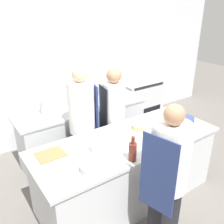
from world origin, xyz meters
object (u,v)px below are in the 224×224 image
(chef_at_prep_near, at_px, (167,182))
(stockpot, at_px, (49,106))
(bottle_wine, at_px, (95,145))
(bowl_wooden_salad, at_px, (185,119))
(bowl_prep_small, at_px, (92,167))
(oven_range, at_px, (138,101))
(chef_at_stove, at_px, (83,126))
(bowl_ceramic_blue, at_px, (140,127))
(bottle_olive_oil, at_px, (133,151))
(bottle_vinegar, at_px, (174,119))
(bottle_cooking_oil, at_px, (172,114))
(bowl_mixing_large, at_px, (109,134))
(chef_at_pass_far, at_px, (114,121))

(chef_at_prep_near, height_order, stockpot, chef_at_prep_near)
(bottle_wine, xyz_separation_m, bowl_wooden_salad, (1.49, -0.03, -0.08))
(bowl_prep_small, bearing_deg, bottle_wine, 52.23)
(oven_range, distance_m, chef_at_stove, 2.25)
(oven_range, distance_m, bowl_ceramic_blue, 2.19)
(bottle_olive_oil, height_order, bottle_vinegar, bottle_olive_oil)
(bottle_cooking_oil, bearing_deg, bottle_wine, -174.71)
(bowl_mixing_large, height_order, bowl_prep_small, bowl_prep_small)
(bowl_ceramic_blue, bearing_deg, stockpot, 123.78)
(bottle_vinegar, relative_size, bottle_wine, 1.04)
(bottle_vinegar, distance_m, bowl_wooden_salad, 0.27)
(bowl_ceramic_blue, bearing_deg, oven_range, 49.70)
(oven_range, height_order, chef_at_stove, chef_at_stove)
(oven_range, relative_size, stockpot, 3.44)
(chef_at_stove, height_order, bowl_ceramic_blue, chef_at_stove)
(bowl_mixing_large, distance_m, stockpot, 1.18)
(bowl_prep_small, xyz_separation_m, stockpot, (0.19, 1.60, 0.07))
(bowl_ceramic_blue, bearing_deg, chef_at_stove, 134.09)
(bottle_cooking_oil, distance_m, stockpot, 1.85)
(chef_at_prep_near, xyz_separation_m, stockpot, (-0.39, 2.11, 0.19))
(bottle_olive_oil, relative_size, bowl_prep_small, 1.18)
(chef_at_stove, height_order, bowl_wooden_salad, chef_at_stove)
(bowl_prep_small, bearing_deg, bottle_olive_oil, -12.20)
(chef_at_stove, xyz_separation_m, chef_at_pass_far, (0.49, -0.07, -0.03))
(chef_at_prep_near, relative_size, bowl_wooden_salad, 6.38)
(bowl_mixing_large, relative_size, bowl_wooden_salad, 0.98)
(chef_at_stove, bearing_deg, oven_range, 131.18)
(bowl_wooden_salad, bearing_deg, bottle_vinegar, -176.46)
(bottle_wine, distance_m, bottle_cooking_oil, 1.39)
(oven_range, height_order, chef_at_prep_near, chef_at_prep_near)
(oven_range, relative_size, bottle_cooking_oil, 4.93)
(bowl_ceramic_blue, xyz_separation_m, stockpot, (-0.80, 1.19, 0.08))
(chef_at_prep_near, bearing_deg, bottle_vinegar, -64.41)
(bottle_wine, xyz_separation_m, bowl_mixing_large, (0.35, 0.23, -0.08))
(chef_at_prep_near, distance_m, bowl_ceramic_blue, 1.01)
(chef_at_stove, bearing_deg, bottle_cooking_oil, 75.02)
(bottle_wine, bearing_deg, chef_at_pass_far, 42.54)
(chef_at_prep_near, relative_size, chef_at_stove, 0.97)
(bowl_ceramic_blue, distance_m, bowl_wooden_salad, 0.72)
(bowl_mixing_large, xyz_separation_m, bowl_ceramic_blue, (0.45, -0.07, 0.01))
(bottle_olive_oil, bearing_deg, bottle_wine, 125.84)
(bottle_cooking_oil, height_order, bowl_wooden_salad, bottle_cooking_oil)
(bottle_wine, distance_m, bowl_mixing_large, 0.42)
(bowl_mixing_large, distance_m, bowl_prep_small, 0.73)
(bottle_wine, bearing_deg, oven_range, 39.37)
(oven_range, relative_size, bottle_olive_oil, 3.21)
(chef_at_stove, bearing_deg, bottle_vinegar, 64.88)
(oven_range, xyz_separation_m, bowl_wooden_salad, (-0.68, -1.82, 0.47))
(chef_at_prep_near, distance_m, chef_at_stove, 1.50)
(chef_at_prep_near, bearing_deg, bottle_cooking_oil, -62.47)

